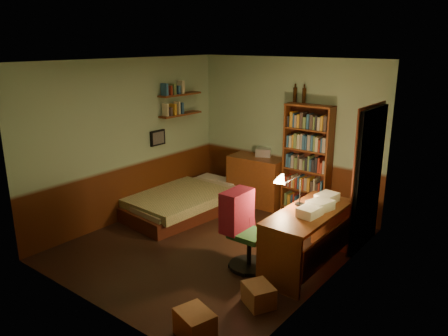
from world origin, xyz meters
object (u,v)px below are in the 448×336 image
Objects in this scene: bed at (187,194)px; desk at (308,240)px; dresser at (256,181)px; desk_lamp at (301,182)px; mini_stereo at (264,152)px; office_chair at (249,236)px; bookshelf at (307,161)px; cardboard_box_a at (195,324)px; cardboard_box_b at (259,295)px.

desk is at bearing -5.06° from bed.
desk_lamp reaches higher than dresser.
mini_stereo is at bearing 136.30° from desk.
bed is 1.55m from mini_stereo.
desk is at bearing -44.43° from desk_lamp.
desk is 0.75m from office_chair.
desk_lamp reaches higher than mini_stereo.
desk is at bearing -67.27° from mini_stereo.
bookshelf is (0.88, -0.04, -0.01)m from mini_stereo.
cardboard_box_a is at bearing -106.34° from desk_lamp.
cardboard_box_a is at bearing -69.31° from dresser.
dresser is 0.52× the size of bookshelf.
cardboard_box_b is at bearing -81.59° from mini_stereo.
desk_lamp is (1.58, -1.56, 0.17)m from mini_stereo.
cardboard_box_a reaches higher than cardboard_box_b.
bookshelf reaches higher than mini_stereo.
desk is 0.75m from desk_lamp.
cardboard_box_b is at bearing -97.60° from desk_lamp.
desk_lamp reaches higher than office_chair.
cardboard_box_a is (2.34, -2.42, -0.18)m from bed.
desk_lamp is 1.67× the size of cardboard_box_a.
bed is at bearing -147.54° from mini_stereo.
dresser is 3.84m from cardboard_box_a.
mini_stereo reaches higher than cardboard_box_b.
bookshelf is 2.96m from cardboard_box_b.
bed is at bearing 168.64° from desk.
bookshelf is 1.26× the size of desk.
mini_stereo is at bearing 62.17° from dresser.
desk_lamp is at bearing -45.53° from dresser.
bed is 2.20× the size of dresser.
desk_lamp is at bearing 150.83° from desk.
cardboard_box_b is (1.80, -2.63, -0.32)m from dresser.
desk_lamp is 1.83× the size of cardboard_box_b.
cardboard_box_a is at bearing -97.02° from desk.
desk is (0.90, -1.63, -0.54)m from bookshelf.
desk is at bearing 36.96° from office_chair.
office_chair is 1.55m from cardboard_box_a.
bed is at bearing 153.23° from office_chair.
desk is 1.96m from cardboard_box_a.
bed is at bearing 155.05° from desk_lamp.
bookshelf is 2.98× the size of desk_lamp.
dresser is 1.06m from bookshelf.
bookshelf reaches higher than desk.
office_chair is at bearing -19.99° from bed.
cardboard_box_a is (0.68, -3.56, -0.79)m from bookshelf.
cardboard_box_b is at bearing -92.07° from desk.
cardboard_box_b is (0.17, -1.19, -0.99)m from desk_lamp.
cardboard_box_a is at bearing -102.69° from cardboard_box_b.
mini_stereo reaches higher than dresser.
office_chair reaches higher than cardboard_box_a.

